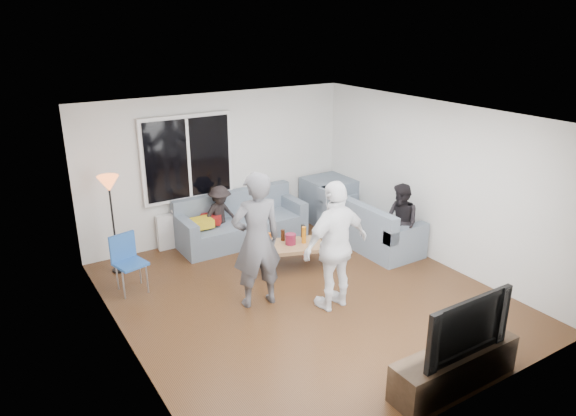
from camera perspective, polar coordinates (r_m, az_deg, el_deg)
floor at (r=7.78m, az=1.75°, el=-9.55°), size 5.00×5.50×0.04m
ceiling at (r=6.88m, az=1.99°, el=9.97°), size 5.00×5.50×0.04m
wall_back at (r=9.54m, az=-7.50°, el=4.50°), size 5.00×0.04×2.60m
wall_front at (r=5.37m, az=18.82°, el=-9.08°), size 5.00×0.04×2.60m
wall_left at (r=6.28m, az=-17.66°, el=-4.63°), size 0.04×5.50×2.60m
wall_right at (r=8.82m, az=15.59°, el=2.64°), size 0.04×5.50×2.60m
window_frame at (r=9.18m, az=-10.76°, el=5.32°), size 1.62×0.06×1.47m
window_glass at (r=9.14m, az=-10.66°, el=5.27°), size 1.50×0.02×1.35m
window_mullion at (r=9.13m, az=-10.64°, el=5.26°), size 0.05×0.03×1.35m
radiator at (r=9.52m, az=-10.19°, el=-1.96°), size 1.30×0.12×0.62m
potted_plant at (r=9.52m, az=-7.40°, el=1.32°), size 0.21×0.17×0.36m
vase at (r=9.26m, az=-12.04°, el=-0.17°), size 0.15×0.15×0.15m
sofa_back_section at (r=9.45m, az=-5.01°, el=-1.13°), size 2.30×0.85×0.85m
sofa_right_section at (r=9.41m, az=8.75°, el=-1.39°), size 2.00×0.85×0.85m
sofa_corner at (r=10.41m, az=4.40°, el=0.89°), size 0.85×0.85×0.85m
cushion_yellow at (r=9.10m, az=-9.37°, el=-1.61°), size 0.38×0.32×0.14m
cushion_red at (r=9.25m, az=-8.31°, el=-1.19°), size 0.46×0.44×0.13m
coffee_table at (r=8.51m, az=0.07°, el=-5.18°), size 1.24×0.94×0.40m
pitcher at (r=8.41m, az=0.28°, el=-3.36°), size 0.17×0.17×0.17m
side_chair at (r=8.03m, az=-16.58°, el=-5.84°), size 0.48×0.48×0.86m
floor_lamp at (r=8.59m, az=-18.26°, el=-1.78°), size 0.32×0.32×1.56m
player_left at (r=7.17m, az=-3.40°, el=-3.49°), size 0.76×0.55×1.92m
player_right at (r=7.15m, az=5.17°, el=-4.07°), size 1.10×0.52×1.82m
spectator_right at (r=8.82m, az=12.03°, el=-1.56°), size 0.58×0.69×1.29m
spectator_back at (r=9.28m, az=-7.29°, el=-0.86°), size 0.78×0.56×1.09m
tv_console at (r=6.27m, az=17.46°, el=-16.07°), size 1.60×0.40×0.44m
television at (r=5.96m, az=18.02°, el=-11.67°), size 1.18×0.16×0.68m
bottle_d at (r=8.43m, az=1.72°, el=-2.92°), size 0.07×0.07×0.27m
bottle_c at (r=8.54m, az=-0.56°, el=-2.93°), size 0.07×0.07×0.19m
bottle_e at (r=8.67m, az=1.61°, el=-2.46°), size 0.07×0.07×0.22m
bottle_a at (r=8.32m, az=-2.02°, el=-3.44°), size 0.07×0.07×0.22m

